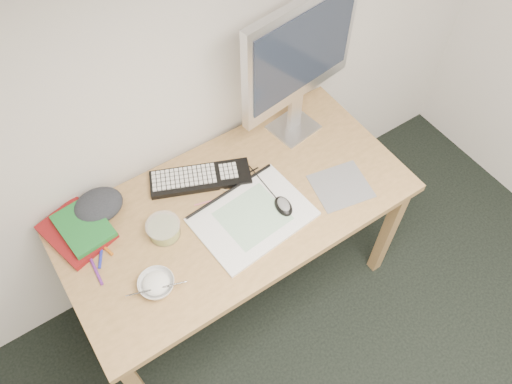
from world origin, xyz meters
TOP-DOWN VIEW (x-y plane):
  - desk at (0.15, 1.43)m, footprint 1.40×0.70m
  - mousepad at (0.56, 1.27)m, footprint 0.26×0.24m
  - sketchpad at (0.18, 1.34)m, footprint 0.46×0.35m
  - keyboard at (0.10, 1.62)m, footprint 0.43×0.28m
  - monitor at (0.59, 1.64)m, footprint 0.55×0.20m
  - mouse at (0.30, 1.31)m, footprint 0.08×0.11m
  - rice_bowl at (-0.27, 1.29)m, footprint 0.16×0.16m
  - chopsticks at (-0.27, 1.26)m, footprint 0.20×0.08m
  - fruit_tub at (-0.14, 1.47)m, footprint 0.13×0.13m
  - book_red at (-0.42, 1.66)m, footprint 0.26×0.30m
  - book_green at (-0.39, 1.65)m, footprint 0.19×0.24m
  - cloth_lump at (-0.30, 1.71)m, footprint 0.17×0.14m
  - pencil_pink at (0.09, 1.50)m, footprint 0.16×0.05m
  - pencil_tan at (0.19, 1.46)m, footprint 0.11×0.16m
  - pencil_black at (0.25, 1.53)m, footprint 0.17×0.01m
  - marker_blue at (-0.38, 1.52)m, footprint 0.07×0.11m
  - marker_orange at (-0.36, 1.56)m, footprint 0.04×0.12m
  - marker_purple at (-0.42, 1.47)m, footprint 0.02×0.12m

SIDE VIEW (x-z plane):
  - desk at x=0.15m, z-range 0.29..1.04m
  - mousepad at x=0.56m, z-range 0.75..0.75m
  - pencil_pink at x=0.09m, z-range 0.75..0.76m
  - pencil_black at x=0.25m, z-range 0.75..0.76m
  - pencil_tan at x=0.19m, z-range 0.75..0.76m
  - marker_blue at x=-0.38m, z-range 0.75..0.76m
  - marker_purple at x=-0.42m, z-range 0.75..0.76m
  - marker_orange at x=-0.36m, z-range 0.75..0.76m
  - sketchpad at x=0.18m, z-range 0.75..0.76m
  - keyboard at x=0.10m, z-range 0.75..0.77m
  - book_red at x=-0.42m, z-range 0.75..0.78m
  - rice_bowl at x=-0.27m, z-range 0.75..0.79m
  - mouse at x=0.30m, z-range 0.76..0.80m
  - fruit_tub at x=-0.14m, z-range 0.75..0.81m
  - cloth_lump at x=-0.30m, z-range 0.75..0.82m
  - book_green at x=-0.39m, z-range 0.78..0.80m
  - chopsticks at x=-0.27m, z-range 0.79..0.80m
  - monitor at x=0.59m, z-range 0.83..1.48m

